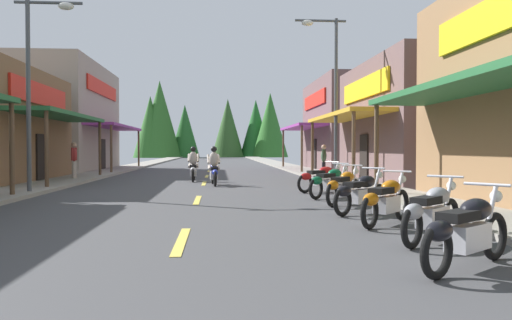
{
  "coord_description": "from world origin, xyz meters",
  "views": [
    {
      "loc": [
        0.58,
        0.7,
        1.49
      ],
      "look_at": [
        2.76,
        29.02,
        0.82
      ],
      "focal_mm": 34.96,
      "sensor_mm": 36.0,
      "label": 1
    }
  ],
  "objects_px": {
    "pedestrian_by_shop": "(324,159)",
    "motorcycle_parked_right_2": "(386,200)",
    "motorcycle_parked_right_0": "(467,230)",
    "motorcycle_parked_right_1": "(432,211)",
    "rider_cruising_lead": "(214,169)",
    "motorcycle_parked_right_4": "(344,186)",
    "motorcycle_parked_right_6": "(321,178)",
    "rider_cruising_trailing": "(193,167)",
    "streetlamp_left": "(38,68)",
    "streetlamp_right": "(329,78)",
    "pedestrian_browsing": "(74,158)",
    "motorcycle_parked_right_5": "(330,182)",
    "motorcycle_parked_right_3": "(361,192)"
  },
  "relations": [
    {
      "from": "motorcycle_parked_right_4",
      "to": "motorcycle_parked_right_6",
      "type": "distance_m",
      "value": 3.73
    },
    {
      "from": "motorcycle_parked_right_4",
      "to": "rider_cruising_trailing",
      "type": "height_order",
      "value": "rider_cruising_trailing"
    },
    {
      "from": "motorcycle_parked_right_2",
      "to": "motorcycle_parked_right_5",
      "type": "relative_size",
      "value": 1.0
    },
    {
      "from": "pedestrian_by_shop",
      "to": "motorcycle_parked_right_2",
      "type": "bearing_deg",
      "value": -74.63
    },
    {
      "from": "streetlamp_left",
      "to": "rider_cruising_trailing",
      "type": "height_order",
      "value": "streetlamp_left"
    },
    {
      "from": "motorcycle_parked_right_0",
      "to": "pedestrian_by_shop",
      "type": "xyz_separation_m",
      "value": [
        1.94,
        17.28,
        0.47
      ]
    },
    {
      "from": "motorcycle_parked_right_6",
      "to": "rider_cruising_trailing",
      "type": "xyz_separation_m",
      "value": [
        -4.59,
        5.86,
        0.17
      ]
    },
    {
      "from": "motorcycle_parked_right_3",
      "to": "motorcycle_parked_right_4",
      "type": "relative_size",
      "value": 0.96
    },
    {
      "from": "streetlamp_left",
      "to": "motorcycle_parked_right_1",
      "type": "height_order",
      "value": "streetlamp_left"
    },
    {
      "from": "streetlamp_left",
      "to": "pedestrian_browsing",
      "type": "relative_size",
      "value": 3.53
    },
    {
      "from": "motorcycle_parked_right_6",
      "to": "pedestrian_by_shop",
      "type": "xyz_separation_m",
      "value": [
        1.48,
        6.47,
        0.47
      ]
    },
    {
      "from": "motorcycle_parked_right_6",
      "to": "pedestrian_by_shop",
      "type": "bearing_deg",
      "value": 46.2
    },
    {
      "from": "rider_cruising_trailing",
      "to": "pedestrian_by_shop",
      "type": "height_order",
      "value": "pedestrian_by_shop"
    },
    {
      "from": "motorcycle_parked_right_0",
      "to": "streetlamp_right",
      "type": "bearing_deg",
      "value": 47.12
    },
    {
      "from": "motorcycle_parked_right_3",
      "to": "pedestrian_by_shop",
      "type": "bearing_deg",
      "value": 40.63
    },
    {
      "from": "streetlamp_left",
      "to": "motorcycle_parked_right_5",
      "type": "height_order",
      "value": "streetlamp_left"
    },
    {
      "from": "streetlamp_left",
      "to": "streetlamp_right",
      "type": "distance_m",
      "value": 10.88
    },
    {
      "from": "motorcycle_parked_right_0",
      "to": "motorcycle_parked_right_1",
      "type": "xyz_separation_m",
      "value": [
        0.33,
        1.76,
        0.0
      ]
    },
    {
      "from": "motorcycle_parked_right_4",
      "to": "pedestrian_browsing",
      "type": "height_order",
      "value": "pedestrian_browsing"
    },
    {
      "from": "motorcycle_parked_right_3",
      "to": "pedestrian_by_shop",
      "type": "xyz_separation_m",
      "value": [
        1.73,
        12.04,
        0.47
      ]
    },
    {
      "from": "motorcycle_parked_right_4",
      "to": "motorcycle_parked_right_5",
      "type": "height_order",
      "value": "same"
    },
    {
      "from": "motorcycle_parked_right_5",
      "to": "pedestrian_by_shop",
      "type": "relative_size",
      "value": 0.99
    },
    {
      "from": "motorcycle_parked_right_1",
      "to": "pedestrian_browsing",
      "type": "distance_m",
      "value": 18.66
    },
    {
      "from": "pedestrian_by_shop",
      "to": "motorcycle_parked_right_1",
      "type": "bearing_deg",
      "value": -73.37
    },
    {
      "from": "motorcycle_parked_right_1",
      "to": "streetlamp_left",
      "type": "bearing_deg",
      "value": 92.25
    },
    {
      "from": "motorcycle_parked_right_0",
      "to": "pedestrian_browsing",
      "type": "bearing_deg",
      "value": 81.82
    },
    {
      "from": "motorcycle_parked_right_6",
      "to": "rider_cruising_trailing",
      "type": "bearing_deg",
      "value": 97.21
    },
    {
      "from": "motorcycle_parked_right_3",
      "to": "pedestrian_browsing",
      "type": "xyz_separation_m",
      "value": [
        -9.82,
        12.3,
        0.54
      ]
    },
    {
      "from": "motorcycle_parked_right_2",
      "to": "pedestrian_browsing",
      "type": "bearing_deg",
      "value": 77.73
    },
    {
      "from": "streetlamp_left",
      "to": "motorcycle_parked_right_4",
      "type": "relative_size",
      "value": 3.56
    },
    {
      "from": "motorcycle_parked_right_2",
      "to": "rider_cruising_trailing",
      "type": "height_order",
      "value": "rider_cruising_trailing"
    },
    {
      "from": "motorcycle_parked_right_2",
      "to": "pedestrian_by_shop",
      "type": "xyz_separation_m",
      "value": [
        1.72,
        13.72,
        0.47
      ]
    },
    {
      "from": "motorcycle_parked_right_4",
      "to": "rider_cruising_lead",
      "type": "bearing_deg",
      "value": 64.53
    },
    {
      "from": "motorcycle_parked_right_4",
      "to": "motorcycle_parked_right_1",
      "type": "bearing_deg",
      "value": -141.28
    },
    {
      "from": "pedestrian_browsing",
      "to": "motorcycle_parked_right_2",
      "type": "bearing_deg",
      "value": 130.24
    },
    {
      "from": "streetlamp_right",
      "to": "motorcycle_parked_right_2",
      "type": "xyz_separation_m",
      "value": [
        -1.27,
        -10.7,
        -3.87
      ]
    },
    {
      "from": "streetlamp_right",
      "to": "pedestrian_browsing",
      "type": "relative_size",
      "value": 3.86
    },
    {
      "from": "motorcycle_parked_right_2",
      "to": "pedestrian_browsing",
      "type": "distance_m",
      "value": 17.09
    },
    {
      "from": "motorcycle_parked_right_5",
      "to": "motorcycle_parked_right_0",
      "type": "bearing_deg",
      "value": -134.41
    },
    {
      "from": "motorcycle_parked_right_0",
      "to": "motorcycle_parked_right_6",
      "type": "relative_size",
      "value": 0.94
    },
    {
      "from": "motorcycle_parked_right_1",
      "to": "motorcycle_parked_right_2",
      "type": "xyz_separation_m",
      "value": [
        -0.12,
        1.8,
        0.0
      ]
    },
    {
      "from": "motorcycle_parked_right_0",
      "to": "rider_cruising_lead",
      "type": "relative_size",
      "value": 0.83
    },
    {
      "from": "streetlamp_right",
      "to": "pedestrian_browsing",
      "type": "height_order",
      "value": "streetlamp_right"
    },
    {
      "from": "rider_cruising_lead",
      "to": "motorcycle_parked_right_4",
      "type": "bearing_deg",
      "value": -157.98
    },
    {
      "from": "motorcycle_parked_right_0",
      "to": "pedestrian_by_shop",
      "type": "relative_size",
      "value": 1.07
    },
    {
      "from": "streetlamp_left",
      "to": "motorcycle_parked_right_0",
      "type": "distance_m",
      "value": 14.09
    },
    {
      "from": "motorcycle_parked_right_5",
      "to": "pedestrian_browsing",
      "type": "bearing_deg",
      "value": 96.45
    },
    {
      "from": "motorcycle_parked_right_4",
      "to": "motorcycle_parked_right_5",
      "type": "bearing_deg",
      "value": 37.14
    },
    {
      "from": "streetlamp_right",
      "to": "motorcycle_parked_right_2",
      "type": "height_order",
      "value": "streetlamp_right"
    },
    {
      "from": "streetlamp_right",
      "to": "pedestrian_browsing",
      "type": "bearing_deg",
      "value": 163.59
    }
  ]
}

